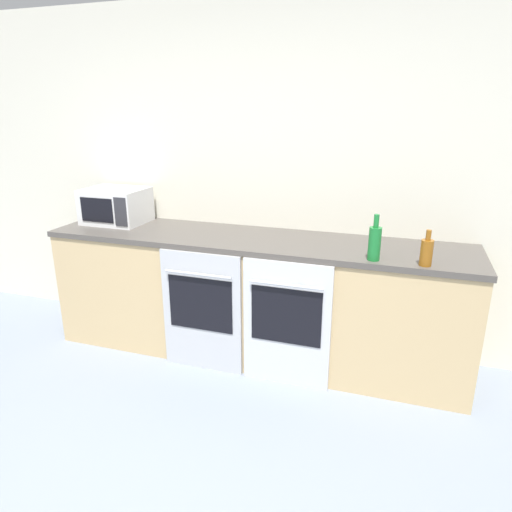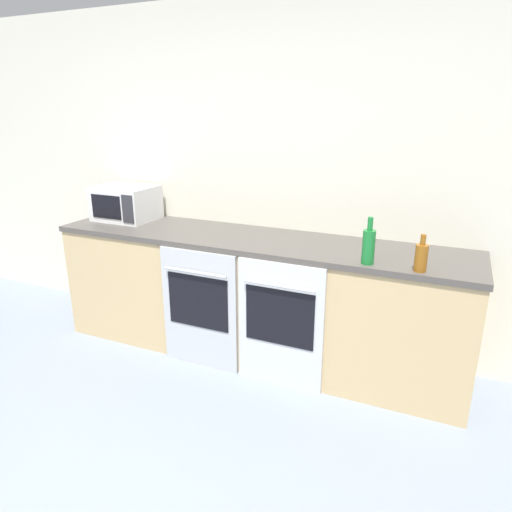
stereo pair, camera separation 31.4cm
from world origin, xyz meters
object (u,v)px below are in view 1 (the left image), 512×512
at_px(oven_right, 286,324).
at_px(microwave, 116,206).
at_px(bottle_green, 375,242).
at_px(oven_left, 202,311).
at_px(bottle_amber, 427,252).

xyz_separation_m(oven_right, microwave, (-1.55, 0.43, 0.62)).
bearing_deg(oven_right, bottle_green, 9.63).
relative_size(oven_left, bottle_amber, 4.06).
bearing_deg(bottle_green, bottle_amber, -1.99).
bearing_deg(microwave, bottle_green, -9.21).
xyz_separation_m(oven_left, bottle_green, (1.14, 0.09, 0.59)).
height_order(oven_left, bottle_amber, bottle_amber).
bearing_deg(oven_left, microwave, 155.50).
height_order(oven_left, bottle_green, bottle_green).
distance_m(oven_left, bottle_green, 1.29).
relative_size(microwave, bottle_green, 1.65).
bearing_deg(microwave, oven_left, -24.50).
distance_m(microwave, bottle_amber, 2.40).
distance_m(oven_right, microwave, 1.73).
distance_m(oven_left, oven_right, 0.62).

